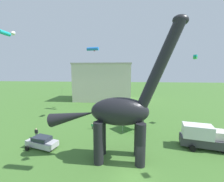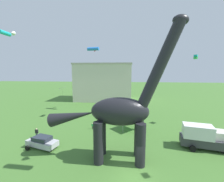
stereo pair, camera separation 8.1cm
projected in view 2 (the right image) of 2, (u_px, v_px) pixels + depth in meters
The scene contains 12 objects.
ground_plane at pixel (132, 177), 14.65m from camera, with size 240.00×240.00×0.00m, color #42702D.
dinosaur_sculpture at pixel (119, 111), 16.89m from camera, with size 15.21×3.22×15.90m.
parked_sedan_left at pixel (42, 142), 20.13m from camera, with size 4.52×2.84×1.55m.
parked_box_truck at pixel (203, 136), 19.84m from camera, with size 5.92×3.25×3.20m.
person_photographer at pixel (93, 125), 26.52m from camera, with size 0.41×0.18×1.09m.
person_near_flyer at pixel (37, 132), 23.11m from camera, with size 0.56×0.25×1.49m.
festival_canopy_tent at pixel (131, 116), 25.91m from camera, with size 3.15×3.15×3.00m.
kite_mid_right at pixel (62, 88), 32.79m from camera, with size 1.27×1.70×2.08m.
kite_far_right at pixel (196, 57), 23.48m from camera, with size 0.67×0.67×0.68m.
kite_high_left at pixel (6, 33), 17.69m from camera, with size 1.53×1.76×0.51m.
kite_high_right at pixel (94, 49), 37.23m from camera, with size 3.09×2.82×0.88m.
background_building_block at pixel (104, 82), 52.76m from camera, with size 19.19×11.91×12.70m.
Camera 2 is at (-0.63, -13.48, 10.36)m, focal length 24.02 mm.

